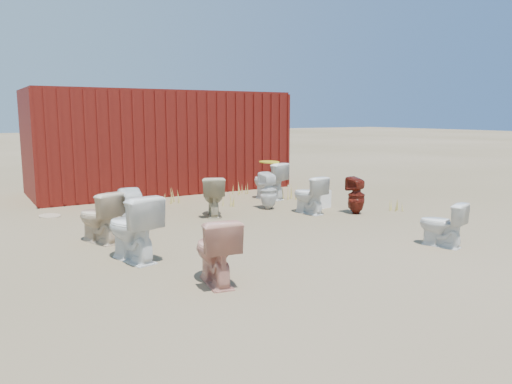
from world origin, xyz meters
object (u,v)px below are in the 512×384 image
shipping_container (160,141)px  toilet_back_beige_right (213,196)px  toilet_back_a (133,216)px  toilet_back_beige_left (99,217)px  toilet_front_a (132,228)px  toilet_front_pink (215,250)px  toilet_back_yellowlid (269,181)px  toilet_back_e (268,191)px  toilet_front_c (442,224)px  toilet_front_maroon (356,196)px  toilet_front_e (309,195)px  loose_tank (319,200)px

shipping_container → toilet_back_beige_right: 3.72m
toilet_back_a → toilet_back_beige_left: 0.49m
toilet_front_a → toilet_front_pink: (0.52, -1.33, -0.05)m
toilet_back_a → toilet_back_yellowlid: 4.29m
toilet_back_e → toilet_front_a: bearing=31.9°
toilet_front_c → toilet_front_maroon: bearing=-120.8°
toilet_front_pink → toilet_back_a: bearing=-74.7°
toilet_front_maroon → toilet_back_e: 1.70m
toilet_front_e → toilet_back_a: (-3.49, -0.40, 0.04)m
toilet_back_e → loose_tank: toilet_back_e is taller
shipping_container → toilet_back_e: 3.78m
toilet_back_beige_left → toilet_back_e: (3.51, 0.93, -0.01)m
toilet_back_yellowlid → loose_tank: size_ratio=1.62×
toilet_front_e → toilet_back_beige_left: bearing=-5.0°
shipping_container → toilet_front_pink: (-1.95, -6.98, -0.82)m
toilet_back_e → loose_tank: bearing=153.7°
toilet_back_yellowlid → toilet_front_c: bearing=72.0°
toilet_back_beige_right → toilet_front_a: bearing=67.0°
toilet_back_beige_left → loose_tank: toilet_back_beige_left is taller
toilet_front_maroon → loose_tank: (-0.25, 0.80, -0.17)m
toilet_front_maroon → toilet_back_a: size_ratio=0.88×
toilet_back_beige_right → toilet_back_yellowlid: (1.86, 1.02, 0.04)m
toilet_front_a → toilet_front_maroon: toilet_front_a is taller
toilet_front_c → toilet_back_beige_left: (-4.09, 2.71, 0.06)m
toilet_back_beige_left → toilet_back_a: bearing=130.4°
toilet_back_beige_right → toilet_back_beige_left: bearing=44.7°
toilet_back_e → toilet_front_maroon: bearing=132.9°
shipping_container → toilet_back_beige_right: bearing=-95.1°
loose_tank → toilet_front_c: bearing=-102.5°
toilet_back_beige_left → toilet_back_beige_right: size_ratio=1.03×
toilet_front_pink → toilet_back_e: size_ratio=1.03×
toilet_back_yellowlid → loose_tank: bearing=83.3°
shipping_container → toilet_front_pink: 7.30m
toilet_back_a → loose_tank: size_ratio=1.57×
toilet_front_pink → toilet_back_beige_right: 3.74m
shipping_container → toilet_back_beige_left: 5.26m
toilet_back_beige_right → toilet_back_a: bearing=54.5°
toilet_back_e → toilet_back_a: bearing=20.8°
toilet_back_beige_right → toilet_back_yellowlid: toilet_back_yellowlid is taller
toilet_front_a → toilet_front_maroon: bearing=176.9°
toilet_front_pink → toilet_back_e: bearing=-120.3°
toilet_back_a → toilet_front_maroon: bearing=-178.5°
toilet_front_pink → toilet_back_e: toilet_front_pink is taller
toilet_back_beige_right → toilet_back_e: (1.23, 0.04, -0.00)m
toilet_front_maroon → toilet_back_yellowlid: bearing=-81.2°
toilet_front_a → toilet_front_e: (3.78, 1.32, -0.07)m
shipping_container → toilet_front_a: shipping_container is taller
toilet_front_pink → toilet_front_c: size_ratio=1.17×
toilet_front_pink → toilet_front_e: size_ratio=1.06×
toilet_back_beige_right → toilet_back_e: toilet_back_beige_right is taller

